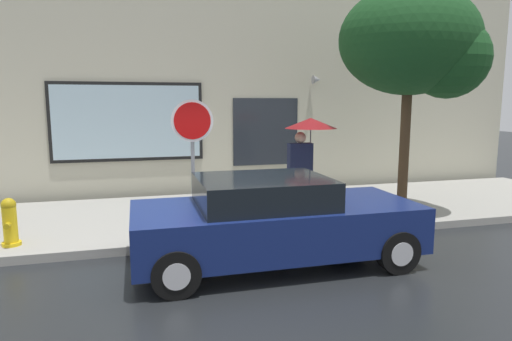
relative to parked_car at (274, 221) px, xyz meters
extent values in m
plane|color=black|center=(-0.86, -0.04, -0.69)|extent=(60.00, 60.00, 0.00)
cube|color=#A3A099|center=(-0.86, 2.96, -0.61)|extent=(20.00, 4.00, 0.15)
cube|color=beige|center=(-0.86, 5.46, 2.81)|extent=(20.00, 0.40, 7.00)
cube|color=black|center=(-2.16, 5.23, 1.32)|extent=(3.69, 0.06, 1.96)
cube|color=silver|center=(-2.16, 5.20, 1.32)|extent=(3.53, 0.03, 1.80)
cube|color=#262B33|center=(1.41, 5.24, 1.01)|extent=(1.80, 0.04, 1.80)
cone|color=#99999E|center=(2.81, 5.11, 2.41)|extent=(0.22, 0.24, 0.24)
cube|color=navy|center=(0.04, 0.00, -0.08)|extent=(4.31, 1.81, 0.68)
cube|color=black|center=(-0.18, 0.00, 0.47)|extent=(1.94, 1.60, 0.42)
cylinder|color=black|center=(1.65, 0.83, -0.37)|extent=(0.64, 0.22, 0.64)
cylinder|color=silver|center=(1.65, 0.83, -0.37)|extent=(0.35, 0.24, 0.35)
cylinder|color=black|center=(1.65, -0.83, -0.37)|extent=(0.64, 0.22, 0.64)
cylinder|color=silver|center=(1.65, -0.83, -0.37)|extent=(0.35, 0.24, 0.35)
cylinder|color=black|center=(-1.57, 0.83, -0.37)|extent=(0.64, 0.22, 0.64)
cylinder|color=silver|center=(-1.57, 0.83, -0.37)|extent=(0.35, 0.24, 0.35)
cylinder|color=black|center=(-1.57, -0.83, -0.37)|extent=(0.64, 0.22, 0.64)
cylinder|color=silver|center=(-1.57, -0.83, -0.37)|extent=(0.35, 0.24, 0.35)
cylinder|color=yellow|center=(-4.04, 1.55, -0.19)|extent=(0.22, 0.22, 0.68)
sphere|color=gold|center=(-4.04, 1.55, 0.15)|extent=(0.23, 0.23, 0.23)
cylinder|color=gold|center=(-4.04, 1.39, -0.16)|extent=(0.09, 0.12, 0.09)
cylinder|color=gold|center=(-4.04, 1.71, -0.16)|extent=(0.09, 0.12, 0.09)
cylinder|color=yellow|center=(-4.04, 1.55, -0.51)|extent=(0.30, 0.30, 0.06)
cylinder|color=black|center=(1.23, 2.42, -0.10)|extent=(0.14, 0.14, 0.87)
cylinder|color=black|center=(1.46, 2.42, -0.10)|extent=(0.14, 0.14, 0.87)
cube|color=#191E38|center=(1.34, 2.42, 0.64)|extent=(0.51, 0.22, 0.62)
sphere|color=tan|center=(1.34, 2.42, 1.07)|extent=(0.24, 0.24, 0.24)
cylinder|color=#4C4C51|center=(1.57, 2.42, 0.89)|extent=(0.02, 0.02, 0.90)
cone|color=maroon|center=(1.57, 2.42, 1.37)|extent=(1.10, 1.10, 0.22)
cylinder|color=#4C3823|center=(3.53, 1.96, 0.85)|extent=(0.21, 0.21, 2.78)
ellipsoid|color=#19471E|center=(3.53, 1.96, 3.06)|extent=(2.97, 2.53, 2.23)
sphere|color=#19471E|center=(4.20, 1.58, 2.69)|extent=(1.63, 1.63, 1.63)
cylinder|color=gray|center=(-1.01, 1.73, 0.64)|extent=(0.07, 0.07, 2.36)
cylinder|color=white|center=(-1.01, 1.69, 1.47)|extent=(0.76, 0.02, 0.76)
cylinder|color=red|center=(-1.01, 1.67, 1.47)|extent=(0.66, 0.02, 0.66)
camera|label=1|loc=(-1.99, -6.31, 1.79)|focal=31.17mm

